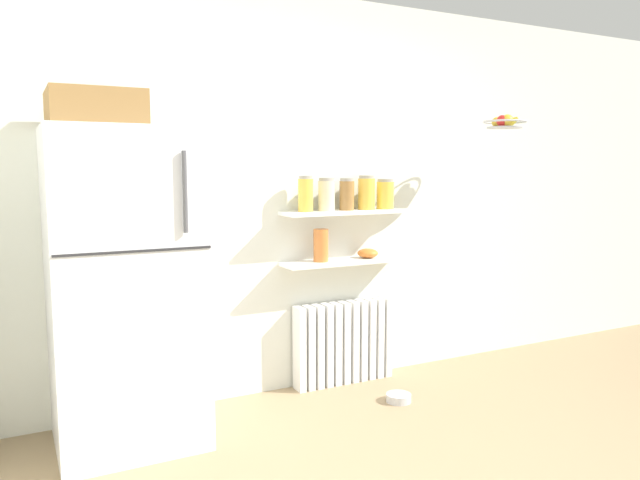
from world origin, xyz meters
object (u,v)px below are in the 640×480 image
object	(u,v)px
storage_jar_0	(306,194)
storage_jar_2	(347,194)
shelf_bowl	(368,253)
pet_food_bowl	(399,398)
radiator	(344,342)
storage_jar_4	(385,194)
vase	(321,245)
storage_jar_1	(327,195)
hanging_fruit_basket	(505,122)
refrigerator	(124,281)
storage_jar_3	(366,193)

from	to	relation	value
storage_jar_0	storage_jar_2	xyz separation A→B (m)	(0.31, 0.00, -0.01)
shelf_bowl	pet_food_bowl	world-z (taller)	shelf_bowl
radiator	storage_jar_4	bearing A→B (deg)	-5.60
vase	storage_jar_1	bearing A→B (deg)	-0.00
radiator	storage_jar_4	distance (m)	1.07
storage_jar_4	hanging_fruit_basket	bearing A→B (deg)	-22.10
refrigerator	storage_jar_2	world-z (taller)	refrigerator
refrigerator	storage_jar_4	world-z (taller)	refrigerator
vase	shelf_bowl	xyz separation A→B (m)	(0.36, 0.00, -0.08)
refrigerator	shelf_bowl	size ratio (longest dim) A/B	13.01
storage_jar_3	radiator	bearing A→B (deg)	168.91
storage_jar_1	vase	bearing A→B (deg)	180.00
hanging_fruit_basket	pet_food_bowl	bearing A→B (deg)	-172.31
storage_jar_2	hanging_fruit_basket	distance (m)	1.23
radiator	vase	xyz separation A→B (m)	(-0.19, -0.03, 0.69)
storage_jar_2	pet_food_bowl	size ratio (longest dim) A/B	1.33
storage_jar_3	storage_jar_4	world-z (taller)	storage_jar_3
refrigerator	radiator	bearing A→B (deg)	9.78
storage_jar_4	pet_food_bowl	world-z (taller)	storage_jar_4
radiator	hanging_fruit_basket	bearing A→B (deg)	-17.69
refrigerator	storage_jar_3	size ratio (longest dim) A/B	8.09
storage_jar_3	vase	bearing A→B (deg)	180.00
pet_food_bowl	storage_jar_4	bearing A→B (deg)	68.94
storage_jar_2	storage_jar_0	bearing A→B (deg)	-180.00
shelf_bowl	hanging_fruit_basket	distance (m)	1.32
shelf_bowl	storage_jar_2	bearing A→B (deg)	180.00
storage_jar_3	shelf_bowl	world-z (taller)	storage_jar_3
storage_jar_0	storage_jar_4	size ratio (longest dim) A/B	1.12
storage_jar_4	shelf_bowl	size ratio (longest dim) A/B	1.43
storage_jar_2	shelf_bowl	distance (m)	0.44
radiator	hanging_fruit_basket	distance (m)	1.89
pet_food_bowl	hanging_fruit_basket	distance (m)	2.01
pet_food_bowl	vase	bearing A→B (deg)	126.78
storage_jar_4	pet_food_bowl	size ratio (longest dim) A/B	1.28
refrigerator	pet_food_bowl	size ratio (longest dim) A/B	11.64
radiator	storage_jar_3	bearing A→B (deg)	-11.09
radiator	vase	world-z (taller)	vase
shelf_bowl	hanging_fruit_basket	bearing A→B (deg)	-19.04
storage_jar_0	vase	bearing A→B (deg)	0.00
shelf_bowl	pet_food_bowl	xyz separation A→B (m)	(-0.03, -0.44, -0.87)
radiator	pet_food_bowl	bearing A→B (deg)	-73.95
vase	hanging_fruit_basket	bearing A→B (deg)	-13.86
storage_jar_3	storage_jar_4	distance (m)	0.15
refrigerator	storage_jar_2	size ratio (longest dim) A/B	8.73
storage_jar_0	storage_jar_2	bearing A→B (deg)	0.00
vase	pet_food_bowl	size ratio (longest dim) A/B	1.35
radiator	hanging_fruit_basket	xyz separation A→B (m)	(1.08, -0.34, 1.51)
radiator	vase	size ratio (longest dim) A/B	3.36
storage_jar_4	radiator	bearing A→B (deg)	174.40
storage_jar_0	refrigerator	bearing A→B (deg)	-169.16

